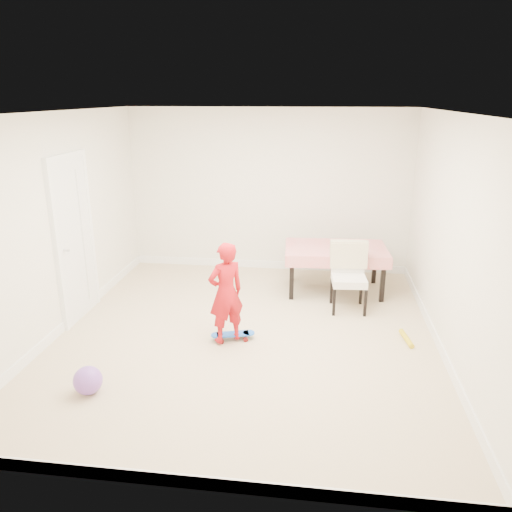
# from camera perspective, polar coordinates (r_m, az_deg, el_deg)

# --- Properties ---
(ground) EXTENTS (5.00, 5.00, 0.00)m
(ground) POSITION_cam_1_polar(r_m,az_deg,el_deg) (6.11, -1.19, -9.04)
(ground) COLOR #C5AD88
(ground) RESTS_ON ground
(ceiling) EXTENTS (4.50, 5.00, 0.04)m
(ceiling) POSITION_cam_1_polar(r_m,az_deg,el_deg) (5.45, -1.37, 15.90)
(ceiling) COLOR white
(ceiling) RESTS_ON wall_back
(wall_back) EXTENTS (4.50, 0.04, 2.60)m
(wall_back) POSITION_cam_1_polar(r_m,az_deg,el_deg) (8.04, 1.40, 7.39)
(wall_back) COLOR silver
(wall_back) RESTS_ON ground
(wall_front) EXTENTS (4.50, 0.04, 2.60)m
(wall_front) POSITION_cam_1_polar(r_m,az_deg,el_deg) (3.36, -7.70, -8.26)
(wall_front) COLOR silver
(wall_front) RESTS_ON ground
(wall_left) EXTENTS (0.04, 5.00, 2.60)m
(wall_left) POSITION_cam_1_polar(r_m,az_deg,el_deg) (6.36, -21.57, 3.28)
(wall_left) COLOR silver
(wall_left) RESTS_ON ground
(wall_right) EXTENTS (0.04, 5.00, 2.60)m
(wall_right) POSITION_cam_1_polar(r_m,az_deg,el_deg) (5.75, 21.27, 1.86)
(wall_right) COLOR silver
(wall_right) RESTS_ON ground
(door) EXTENTS (0.11, 0.94, 2.11)m
(door) POSITION_cam_1_polar(r_m,az_deg,el_deg) (6.68, -20.05, 1.67)
(door) COLOR white
(door) RESTS_ON ground
(baseboard_back) EXTENTS (4.50, 0.02, 0.12)m
(baseboard_back) POSITION_cam_1_polar(r_m,az_deg,el_deg) (8.37, 1.35, -0.97)
(baseboard_back) COLOR white
(baseboard_back) RESTS_ON ground
(baseboard_front) EXTENTS (4.50, 0.02, 0.12)m
(baseboard_front) POSITION_cam_1_polar(r_m,az_deg,el_deg) (4.05, -6.94, -24.26)
(baseboard_front) COLOR white
(baseboard_front) RESTS_ON ground
(baseboard_left) EXTENTS (0.02, 5.00, 0.12)m
(baseboard_left) POSITION_cam_1_polar(r_m,az_deg,el_deg) (6.76, -20.45, -6.92)
(baseboard_left) COLOR white
(baseboard_left) RESTS_ON ground
(baseboard_right) EXTENTS (0.02, 5.00, 0.12)m
(baseboard_right) POSITION_cam_1_polar(r_m,az_deg,el_deg) (6.19, 20.06, -9.23)
(baseboard_right) COLOR white
(baseboard_right) RESTS_ON ground
(dining_table) EXTENTS (1.50, 1.00, 0.67)m
(dining_table) POSITION_cam_1_polar(r_m,az_deg,el_deg) (7.41, 9.01, -1.49)
(dining_table) COLOR #AC1A09
(dining_table) RESTS_ON ground
(dining_chair) EXTENTS (0.54, 0.62, 0.92)m
(dining_chair) POSITION_cam_1_polar(r_m,az_deg,el_deg) (6.74, 10.58, -2.45)
(dining_chair) COLOR silver
(dining_chair) RESTS_ON ground
(skateboard) EXTENTS (0.55, 0.33, 0.08)m
(skateboard) POSITION_cam_1_polar(r_m,az_deg,el_deg) (6.00, -2.65, -9.17)
(skateboard) COLOR blue
(skateboard) RESTS_ON ground
(child) EXTENTS (0.52, 0.49, 1.19)m
(child) POSITION_cam_1_polar(r_m,az_deg,el_deg) (5.70, -3.45, -4.54)
(child) COLOR red
(child) RESTS_ON ground
(balloon) EXTENTS (0.28, 0.28, 0.28)m
(balloon) POSITION_cam_1_polar(r_m,az_deg,el_deg) (5.23, -18.66, -13.32)
(balloon) COLOR purple
(balloon) RESTS_ON ground
(foam_toy) EXTENTS (0.12, 0.40, 0.06)m
(foam_toy) POSITION_cam_1_polar(r_m,az_deg,el_deg) (6.23, 16.81, -9.01)
(foam_toy) COLOR gold
(foam_toy) RESTS_ON ground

